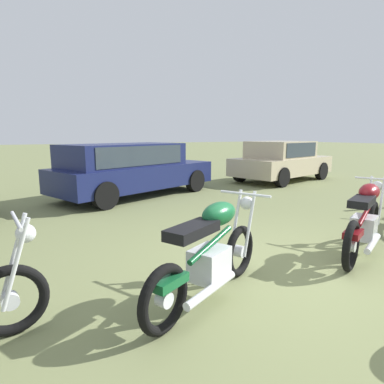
% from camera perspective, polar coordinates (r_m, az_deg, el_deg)
% --- Properties ---
extents(ground_plane, '(120.00, 120.00, 0.00)m').
position_cam_1_polar(ground_plane, '(4.33, 17.62, -13.16)').
color(ground_plane, olive).
extents(motorcycle_green, '(1.86, 1.08, 1.02)m').
position_cam_1_polar(motorcycle_green, '(3.35, 3.20, -10.60)').
color(motorcycle_green, black).
rests_on(motorcycle_green, ground).
extents(motorcycle_maroon, '(1.99, 1.05, 1.02)m').
position_cam_1_polar(motorcycle_maroon, '(5.18, 27.92, -4.32)').
color(motorcycle_maroon, black).
rests_on(motorcycle_maroon, ground).
extents(car_navy, '(4.84, 3.07, 1.43)m').
position_cam_1_polar(car_navy, '(8.95, -10.76, 4.48)').
color(car_navy, '#161E4C').
rests_on(car_navy, ground).
extents(car_beige, '(4.38, 2.63, 1.43)m').
position_cam_1_polar(car_beige, '(12.33, 15.34, 5.60)').
color(car_beige, '#BCAD8C').
rests_on(car_beige, ground).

